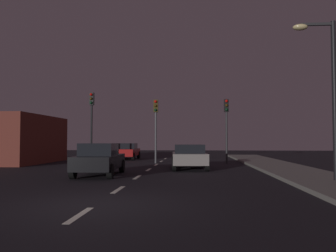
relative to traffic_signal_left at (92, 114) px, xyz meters
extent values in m
plane|color=black|center=(4.88, -8.47, -3.56)|extent=(80.00, 80.00, 0.00)
cube|color=gray|center=(12.38, -8.47, -3.49)|extent=(3.00, 40.00, 0.15)
cube|color=silver|center=(4.88, -16.67, -3.56)|extent=(0.16, 1.60, 0.01)
cube|color=silver|center=(4.88, -12.87, -3.56)|extent=(0.16, 1.60, 0.01)
cube|color=silver|center=(4.88, -9.07, -3.56)|extent=(0.16, 1.60, 0.01)
cube|color=silver|center=(4.88, -5.27, -3.56)|extent=(0.16, 1.60, 0.01)
cube|color=silver|center=(4.88, -1.47, -3.56)|extent=(0.16, 1.60, 0.01)
cube|color=silver|center=(4.88, 2.33, -3.56)|extent=(0.16, 1.60, 0.01)
cube|color=silver|center=(4.88, 6.13, -3.56)|extent=(0.16, 1.60, 0.01)
cylinder|color=black|center=(0.00, 0.02, -1.01)|extent=(0.14, 0.14, 5.10)
cube|color=black|center=(0.00, 0.02, 1.09)|extent=(0.32, 0.24, 0.90)
sphere|color=red|center=(0.00, -0.14, 1.39)|extent=(0.20, 0.20, 0.20)
sphere|color=#3F2D0C|center=(0.00, -0.14, 1.09)|extent=(0.20, 0.20, 0.20)
sphere|color=#0C3319|center=(0.00, -0.14, 0.79)|extent=(0.20, 0.20, 0.20)
cylinder|color=#4C4C51|center=(4.69, 0.02, -1.29)|extent=(0.14, 0.14, 4.54)
cube|color=#382D0C|center=(4.69, 0.02, 0.53)|extent=(0.32, 0.24, 0.90)
sphere|color=red|center=(4.69, -0.14, 0.83)|extent=(0.20, 0.20, 0.20)
sphere|color=#3F2D0C|center=(4.69, -0.14, 0.53)|extent=(0.20, 0.20, 0.20)
sphere|color=#0C3319|center=(4.69, -0.14, 0.23)|extent=(0.20, 0.20, 0.20)
cylinder|color=#2D2D30|center=(9.70, 0.02, -1.29)|extent=(0.14, 0.14, 4.54)
cube|color=black|center=(9.70, 0.02, 0.53)|extent=(0.32, 0.24, 0.90)
sphere|color=red|center=(9.70, -0.14, 0.83)|extent=(0.20, 0.20, 0.20)
sphere|color=#3F2D0C|center=(9.70, -0.14, 0.53)|extent=(0.20, 0.20, 0.20)
sphere|color=#0C3319|center=(9.70, -0.14, 0.23)|extent=(0.20, 0.20, 0.20)
cube|color=gray|center=(7.12, -4.62, -2.94)|extent=(2.10, 4.14, 0.60)
cube|color=black|center=(7.13, -4.82, -2.41)|extent=(1.74, 1.91, 0.48)
cylinder|color=black|center=(6.16, -3.21, -3.24)|extent=(0.26, 0.65, 0.64)
cylinder|color=black|center=(7.90, -3.10, -3.24)|extent=(0.26, 0.65, 0.64)
cylinder|color=black|center=(6.35, -6.14, -3.24)|extent=(0.26, 0.65, 0.64)
cylinder|color=black|center=(8.08, -6.03, -3.24)|extent=(0.26, 0.65, 0.64)
cube|color=black|center=(3.01, -8.42, -2.93)|extent=(1.89, 4.18, 0.62)
cube|color=black|center=(3.01, -8.62, -2.35)|extent=(1.58, 1.91, 0.56)
cylinder|color=black|center=(2.15, -6.95, -3.24)|extent=(0.25, 0.65, 0.64)
cylinder|color=black|center=(3.73, -6.88, -3.24)|extent=(0.25, 0.65, 0.64)
cylinder|color=black|center=(2.28, -9.95, -3.24)|extent=(0.25, 0.65, 0.64)
cylinder|color=black|center=(3.87, -9.88, -3.24)|extent=(0.25, 0.65, 0.64)
cube|color=#B21919|center=(1.66, 4.82, -2.95)|extent=(1.82, 4.43, 0.58)
cube|color=black|center=(1.65, 5.04, -2.42)|extent=(1.55, 2.01, 0.47)
cylinder|color=black|center=(2.49, 3.20, -3.24)|extent=(0.24, 0.65, 0.64)
cylinder|color=black|center=(0.91, 3.16, -3.24)|extent=(0.24, 0.65, 0.64)
cylinder|color=black|center=(2.41, 6.49, -3.24)|extent=(0.24, 0.65, 0.64)
cylinder|color=black|center=(0.83, 6.45, -3.24)|extent=(0.24, 0.65, 0.64)
cylinder|color=black|center=(12.68, -10.82, -0.48)|extent=(0.18, 0.18, 6.16)
cube|color=#2D2D30|center=(12.07, -10.82, 2.50)|extent=(1.22, 0.10, 0.10)
ellipsoid|color=#F2D88C|center=(11.46, -10.82, 2.40)|extent=(0.56, 0.36, 0.24)
cube|color=maroon|center=(-5.57, -0.37, -1.86)|extent=(4.91, 7.69, 3.41)
camera|label=1|loc=(7.35, -23.89, -1.94)|focal=36.02mm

